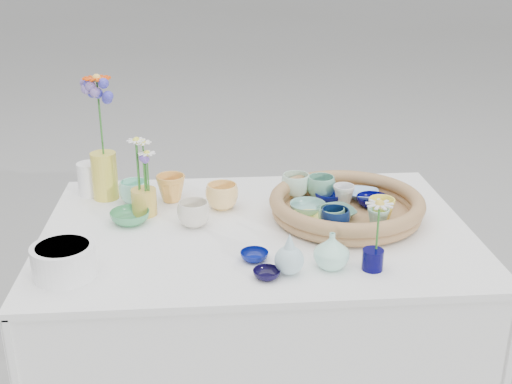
{
  "coord_description": "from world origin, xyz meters",
  "views": [
    {
      "loc": [
        -0.14,
        -1.73,
        1.57
      ],
      "look_at": [
        0.0,
        0.02,
        0.87
      ],
      "focal_mm": 45.0,
      "sensor_mm": 36.0,
      "label": 1
    }
  ],
  "objects": [
    {
      "name": "tray_ceramic_2",
      "position": [
        0.37,
        -0.03,
        0.82
      ],
      "size": [
        0.09,
        0.09,
        0.07
      ],
      "primitive_type": "imported",
      "rotation": [
        0.0,
        0.0,
        -0.18
      ],
      "color": "#FEE850",
      "rests_on": "wicker_tray"
    },
    {
      "name": "tray_ceramic_7",
      "position": [
        0.28,
        0.11,
        0.81
      ],
      "size": [
        0.08,
        0.08,
        0.06
      ],
      "primitive_type": "imported",
      "rotation": [
        0.0,
        0.0,
        0.28
      ],
      "color": "silver",
      "rests_on": "wicker_tray"
    },
    {
      "name": "daisy_cup",
      "position": [
        -0.34,
        0.12,
        0.81
      ],
      "size": [
        0.1,
        0.1,
        0.08
      ],
      "primitive_type": "cylinder",
      "rotation": [
        0.0,
        0.0,
        -0.43
      ],
      "color": "gold",
      "rests_on": "display_table"
    },
    {
      "name": "bud_vase_seafoam",
      "position": [
        0.17,
        -0.26,
        0.81
      ],
      "size": [
        0.12,
        0.12,
        0.1
      ],
      "primitive_type": "imported",
      "rotation": [
        0.0,
        0.0,
        -0.3
      ],
      "color": "#ADEED6",
      "rests_on": "display_table"
    },
    {
      "name": "bud_vase_cobalt",
      "position": [
        0.28,
        -0.28,
        0.79
      ],
      "size": [
        0.07,
        0.07,
        0.06
      ],
      "primitive_type": "cylinder",
      "rotation": [
        0.0,
        0.0,
        -0.21
      ],
      "color": "#02003A",
      "rests_on": "display_table"
    },
    {
      "name": "gerbera",
      "position": [
        -0.47,
        0.26,
        1.04
      ],
      "size": [
        0.1,
        0.1,
        0.26
      ],
      "primitive_type": null,
      "rotation": [
        0.0,
        0.0,
        -0.01
      ],
      "color": "#F54303",
      "rests_on": "tall_vase_yellow"
    },
    {
      "name": "tray_ceramic_0",
      "position": [
        0.25,
        0.15,
        0.8
      ],
      "size": [
        0.13,
        0.13,
        0.03
      ],
      "primitive_type": "imported",
      "rotation": [
        0.0,
        0.0,
        -0.39
      ],
      "color": "navy",
      "rests_on": "wicker_tray"
    },
    {
      "name": "loose_ceramic_0",
      "position": [
        -0.26,
        0.23,
        0.81
      ],
      "size": [
        0.1,
        0.1,
        0.09
      ],
      "primitive_type": "imported",
      "rotation": [
        0.0,
        0.0,
        0.03
      ],
      "color": "gold",
      "rests_on": "display_table"
    },
    {
      "name": "tray_ceramic_1",
      "position": [
        0.37,
        0.09,
        0.8
      ],
      "size": [
        0.12,
        0.12,
        0.03
      ],
      "primitive_type": "imported",
      "rotation": [
        0.0,
        0.0,
        -0.2
      ],
      "color": "#00003C",
      "rests_on": "wicker_tray"
    },
    {
      "name": "daisy_posy",
      "position": [
        -0.34,
        0.11,
        0.93
      ],
      "size": [
        0.09,
        0.09,
        0.16
      ],
      "primitive_type": null,
      "rotation": [
        0.0,
        0.0,
        0.13
      ],
      "color": "white",
      "rests_on": "daisy_cup"
    },
    {
      "name": "loose_ceramic_5",
      "position": [
        -0.38,
        0.22,
        0.8
      ],
      "size": [
        0.12,
        0.12,
        0.07
      ],
      "primitive_type": "imported",
      "rotation": [
        0.0,
        0.0,
        0.34
      ],
      "color": "#93E8CC",
      "rests_on": "display_table"
    },
    {
      "name": "hydrangea",
      "position": [
        -0.47,
        0.26,
        1.02
      ],
      "size": [
        0.09,
        0.09,
        0.29
      ],
      "primitive_type": null,
      "rotation": [
        0.0,
        0.0,
        -0.12
      ],
      "color": "#3B38B8",
      "rests_on": "tall_vase_yellow"
    },
    {
      "name": "loose_ceramic_1",
      "position": [
        -0.1,
        0.15,
        0.81
      ],
      "size": [
        0.14,
        0.14,
        0.08
      ],
      "primitive_type": "imported",
      "rotation": [
        0.0,
        0.0,
        0.43
      ],
      "color": "#FFCD77",
      "rests_on": "display_table"
    },
    {
      "name": "loose_ceramic_4",
      "position": [
        -0.02,
        -0.21,
        0.78
      ],
      "size": [
        0.09,
        0.09,
        0.02
      ],
      "primitive_type": "imported",
      "rotation": [
        0.0,
        0.0,
        -0.22
      ],
      "color": "navy",
      "rests_on": "display_table"
    },
    {
      "name": "tray_ceramic_5",
      "position": [
        0.16,
        0.05,
        0.8
      ],
      "size": [
        0.12,
        0.12,
        0.03
      ],
      "primitive_type": "imported",
      "rotation": [
        0.0,
        0.0,
        0.06
      ],
      "color": "#79B3A9",
      "rests_on": "wicker_tray"
    },
    {
      "name": "wicker_tray",
      "position": [
        0.28,
        0.05,
        0.8
      ],
      "size": [
        0.47,
        0.47,
        0.08
      ],
      "primitive_type": null,
      "color": "brown",
      "rests_on": "display_table"
    },
    {
      "name": "tray_ceramic_4",
      "position": [
        0.21,
        -0.06,
        0.81
      ],
      "size": [
        0.09,
        0.09,
        0.06
      ],
      "primitive_type": "imported",
      "rotation": [
        0.0,
        0.0,
        -0.23
      ],
      "color": "#6DB487",
      "rests_on": "wicker_tray"
    },
    {
      "name": "tray_ceramic_12",
      "position": [
        0.22,
        0.17,
        0.82
      ],
      "size": [
        0.11,
        0.11,
        0.07
      ],
      "primitive_type": "imported",
      "rotation": [
        0.0,
        0.0,
        0.24
      ],
      "color": "#66A68A",
      "rests_on": "wicker_tray"
    },
    {
      "name": "tray_ceramic_10",
      "position": [
        0.14,
        -0.03,
        0.8
      ],
      "size": [
        0.12,
        0.12,
        0.03
      ],
      "primitive_type": "imported",
      "rotation": [
        0.0,
        0.0,
        0.13
      ],
      "color": "#F0E569",
      "rests_on": "wicker_tray"
    },
    {
      "name": "loose_ceramic_3",
      "position": [
        -0.19,
        0.03,
        0.8
      ],
      "size": [
        0.11,
        0.11,
        0.08
      ],
      "primitive_type": "imported",
      "rotation": [
        0.0,
        0.0,
        0.1
      ],
      "color": "beige",
      "rests_on": "display_table"
    },
    {
      "name": "tray_ceramic_8",
      "position": [
        0.36,
        0.16,
        0.8
      ],
      "size": [
        0.13,
        0.13,
        0.02
      ],
      "primitive_type": "imported",
      "rotation": [
        0.0,
        0.0,
        -0.34
      ],
      "color": "#8EBCEF",
      "rests_on": "wicker_tray"
    },
    {
      "name": "single_daisy",
      "position": [
        0.29,
        -0.28,
        0.88
      ],
      "size": [
        0.11,
        0.11,
        0.14
      ],
      "primitive_type": null,
      "rotation": [
        0.0,
        0.0,
        0.37
      ],
      "color": "white",
      "rests_on": "bud_vase_cobalt"
    },
    {
      "name": "loose_ceramic_6",
      "position": [
        0.0,
        -0.31,
        0.78
      ],
      "size": [
        0.09,
        0.09,
        0.02
      ],
      "primitive_type": "imported",
      "rotation": [
        0.0,
        0.0,
        -0.3
      ],
      "color": "black",
      "rests_on": "display_table"
    },
    {
      "name": "tray_ceramic_3",
      "position": [
        0.24,
        0.01,
        0.8
      ],
      "size": [
        0.14,
        0.14,
        0.03
      ],
      "primitive_type": "imported",
      "rotation": [
        0.0,
        0.0,
        0.32
      ],
      "color": "#4C7B67",
      "rests_on": "wicker_tray"
    },
    {
      "name": "tray_ceramic_9",
      "position": [
        0.22,
        -0.08,
        0.82
      ],
      "size": [
        0.1,
        0.1,
        0.07
      ],
      "primitive_type": "imported",
      "rotation": [
        0.0,
        0.0,
        -0.21
      ],
      "color": "#07173D",
      "rests_on": "wicker_tray"
    },
    {
      "name": "fluted_bowl",
      "position": [
        -0.51,
        -0.25,
        0.81
      ],
      "size": [
        0.2,
        0.2,
        0.08
      ],
      "primitive_type": null,
      "rotation": [
        0.0,
        0.0,
        -0.32
      ],
      "color": "white",
      "rests_on": "display_table"
    },
    {
      "name": "tray_ceramic_11",
      "position": [
        0.35,
        -0.07,
        0.81
      ],
      "size": [
        0.07,
        0.07,
        0.06
      ],
      "primitive_type": "imported",
      "rotation": [
        0.0,
        0.0,
        -0.17
      ],
      "color": "#8CBEA9",
      "rests_on": "wicker_tray"
    },
    {
      "name": "white_pitcher",
      "position": [
        -0.53,
        0.31,
        0.82
      ],
      "size": [
        0.12,
        0.09,
        0.11
      ],
      "primitive_type": null,
      "rotation": [
        0.0,
        0.0,
        0.04
      ],
      "color": "white",
      "rests_on": "display_table"
    },
    {
      "name": "tray_ceramic_6",
      "position": [
        0.14,
        0.2,
        0.82
      ],
      "size": [
        0.1,
        0.1,
        0.07
      ],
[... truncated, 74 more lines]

